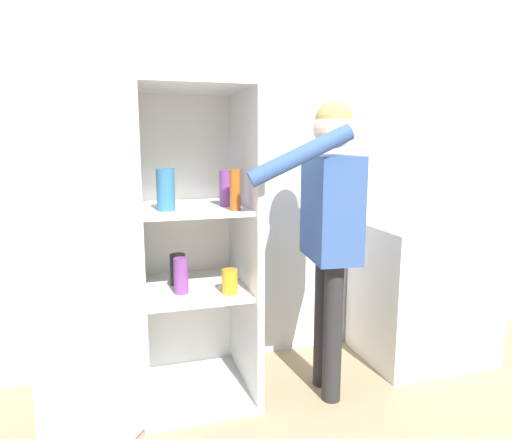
% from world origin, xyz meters
% --- Properties ---
extents(wall_back, '(7.00, 0.06, 2.55)m').
position_xyz_m(wall_back, '(0.00, 0.98, 1.27)').
color(wall_back, silver).
rests_on(wall_back, ground_plane).
extents(refrigerator, '(0.98, 1.15, 1.69)m').
position_xyz_m(refrigerator, '(-0.39, 0.53, 0.85)').
color(refrigerator, silver).
rests_on(refrigerator, ground_plane).
extents(person, '(0.65, 0.53, 1.60)m').
position_xyz_m(person, '(0.41, 0.40, 1.02)').
color(person, '#262628').
rests_on(person, ground_plane).
extents(counter, '(0.77, 0.60, 0.88)m').
position_xyz_m(counter, '(1.20, 0.63, 0.44)').
color(counter, white).
rests_on(counter, ground_plane).
extents(bowl, '(0.14, 0.14, 0.06)m').
position_xyz_m(bowl, '(1.36, 0.54, 0.91)').
color(bowl, white).
rests_on(bowl, counter).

